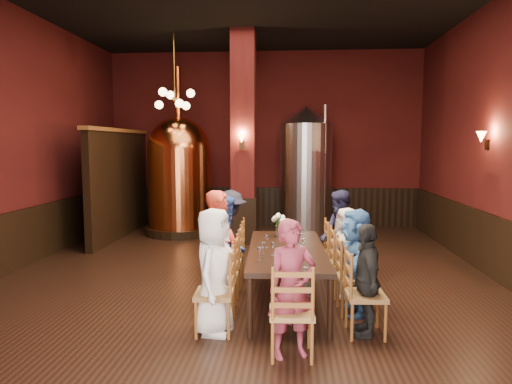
# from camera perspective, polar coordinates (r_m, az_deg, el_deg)

# --- Properties ---
(room) EXTENTS (10.00, 10.02, 4.50)m
(room) POSITION_cam_1_polar(r_m,az_deg,el_deg) (6.96, -1.52, 6.97)
(room) COLOR black
(room) RESTS_ON ground
(wainscot_right) EXTENTS (0.08, 9.90, 1.00)m
(wainscot_right) POSITION_cam_1_polar(r_m,az_deg,el_deg) (7.82, 29.02, -6.81)
(wainscot_right) COLOR black
(wainscot_right) RESTS_ON ground
(wainscot_back) EXTENTS (7.90, 0.08, 1.00)m
(wainscot_back) POSITION_cam_1_polar(r_m,az_deg,el_deg) (12.02, 0.95, -1.80)
(wainscot_back) COLOR black
(wainscot_back) RESTS_ON ground
(wainscot_left) EXTENTS (0.08, 9.90, 1.00)m
(wainscot_left) POSITION_cam_1_polar(r_m,az_deg,el_deg) (8.51, -29.19, -5.82)
(wainscot_left) COLOR black
(wainscot_left) RESTS_ON ground
(column) EXTENTS (0.58, 0.58, 4.50)m
(column) POSITION_cam_1_polar(r_m,az_deg,el_deg) (9.78, -1.57, 6.70)
(column) COLOR #4D1310
(column) RESTS_ON ground
(partition) EXTENTS (0.22, 3.50, 2.40)m
(partition) POSITION_cam_1_polar(r_m,az_deg,el_deg) (10.90, -16.68, 0.85)
(partition) COLOR black
(partition) RESTS_ON ground
(pendant_cluster) EXTENTS (0.90, 0.90, 1.70)m
(pendant_cluster) POSITION_cam_1_polar(r_m,az_deg,el_deg) (10.19, -10.12, 11.37)
(pendant_cluster) COLOR #A57226
(pendant_cluster) RESTS_ON room
(sconce_wall) EXTENTS (0.20, 0.20, 0.36)m
(sconce_wall) POSITION_cam_1_polar(r_m,az_deg,el_deg) (8.35, 26.95, 5.82)
(sconce_wall) COLOR black
(sconce_wall) RESTS_ON room
(sconce_column) EXTENTS (0.20, 0.20, 0.36)m
(sconce_column) POSITION_cam_1_polar(r_m,az_deg,el_deg) (9.48, -1.76, 6.41)
(sconce_column) COLOR black
(sconce_column) RESTS_ON column
(dining_table) EXTENTS (1.10, 2.44, 0.75)m
(dining_table) POSITION_cam_1_polar(r_m,az_deg,el_deg) (6.15, 3.87, -7.60)
(dining_table) COLOR black
(dining_table) RESTS_ON ground
(chair_0) EXTENTS (0.48, 0.48, 0.92)m
(chair_0) POSITION_cam_1_polar(r_m,az_deg,el_deg) (5.29, -5.26, -12.46)
(chair_0) COLOR #975726
(chair_0) RESTS_ON ground
(person_0) EXTENTS (0.55, 0.76, 1.43)m
(person_0) POSITION_cam_1_polar(r_m,az_deg,el_deg) (5.21, -5.28, -9.82)
(person_0) COLOR white
(person_0) RESTS_ON ground
(chair_1) EXTENTS (0.48, 0.48, 0.92)m
(chair_1) POSITION_cam_1_polar(r_m,az_deg,el_deg) (5.92, -4.43, -10.42)
(chair_1) COLOR #975726
(chair_1) RESTS_ON ground
(person_1) EXTENTS (0.51, 0.65, 1.56)m
(person_1) POSITION_cam_1_polar(r_m,az_deg,el_deg) (5.84, -4.46, -7.42)
(person_1) COLOR red
(person_1) RESTS_ON ground
(chair_2) EXTENTS (0.48, 0.48, 0.92)m
(chair_2) POSITION_cam_1_polar(r_m,az_deg,el_deg) (6.55, -3.78, -8.79)
(chair_2) COLOR #975726
(chair_2) RESTS_ON ground
(person_2) EXTENTS (0.43, 0.74, 1.44)m
(person_2) POSITION_cam_1_polar(r_m,az_deg,el_deg) (6.49, -3.80, -6.59)
(person_2) COLOR #2B4791
(person_2) RESTS_ON ground
(chair_3) EXTENTS (0.48, 0.48, 0.92)m
(chair_3) POSITION_cam_1_polar(r_m,az_deg,el_deg) (7.20, -3.25, -7.43)
(chair_3) COLOR #975726
(chair_3) RESTS_ON ground
(person_3) EXTENTS (0.60, 0.96, 1.42)m
(person_3) POSITION_cam_1_polar(r_m,az_deg,el_deg) (7.15, -3.26, -5.47)
(person_3) COLOR black
(person_3) RESTS_ON ground
(chair_4) EXTENTS (0.48, 0.48, 0.92)m
(chair_4) POSITION_cam_1_polar(r_m,az_deg,el_deg) (5.35, 13.56, -12.38)
(chair_4) COLOR #975726
(chair_4) RESTS_ON ground
(person_4) EXTENTS (0.35, 0.76, 1.27)m
(person_4) POSITION_cam_1_polar(r_m,az_deg,el_deg) (5.30, 13.61, -10.60)
(person_4) COLOR black
(person_4) RESTS_ON ground
(chair_5) EXTENTS (0.48, 0.48, 0.92)m
(chair_5) POSITION_cam_1_polar(r_m,az_deg,el_deg) (5.98, 12.26, -10.37)
(chair_5) COLOR #975726
(chair_5) RESTS_ON ground
(person_5) EXTENTS (0.47, 1.26, 1.34)m
(person_5) POSITION_cam_1_polar(r_m,az_deg,el_deg) (5.93, 12.30, -8.44)
(person_5) COLOR #3869AA
(person_5) RESTS_ON ground
(chair_6) EXTENTS (0.48, 0.48, 0.92)m
(chair_6) POSITION_cam_1_polar(r_m,az_deg,el_deg) (6.61, 11.23, -8.77)
(chair_6) COLOR #975726
(chair_6) RESTS_ON ground
(person_6) EXTENTS (0.58, 0.71, 1.25)m
(person_6) POSITION_cam_1_polar(r_m,az_deg,el_deg) (6.57, 11.26, -7.36)
(person_6) COLOR #C0B2A9
(person_6) RESTS_ON ground
(chair_7) EXTENTS (0.48, 0.48, 0.92)m
(chair_7) POSITION_cam_1_polar(r_m,az_deg,el_deg) (7.25, 10.38, -7.43)
(chair_7) COLOR #975726
(chair_7) RESTS_ON ground
(person_7) EXTENTS (0.52, 0.76, 1.43)m
(person_7) POSITION_cam_1_polar(r_m,az_deg,el_deg) (7.19, 10.42, -5.45)
(person_7) COLOR #1D1D3B
(person_7) RESTS_ON ground
(chair_8) EXTENTS (0.48, 0.48, 0.92)m
(chair_8) POSITION_cam_1_polar(r_m,az_deg,el_deg) (4.73, 4.48, -14.71)
(chair_8) COLOR #975726
(chair_8) RESTS_ON ground
(person_8) EXTENTS (0.60, 0.50, 1.40)m
(person_8) POSITION_cam_1_polar(r_m,az_deg,el_deg) (4.65, 4.50, -11.96)
(person_8) COLOR maroon
(person_8) RESTS_ON ground
(copper_kettle) EXTENTS (1.65, 1.65, 3.91)m
(copper_kettle) POSITION_cam_1_polar(r_m,az_deg,el_deg) (10.93, -9.54, 2.21)
(copper_kettle) COLOR black
(copper_kettle) RESTS_ON ground
(steel_vessel) EXTENTS (1.56, 1.56, 3.03)m
(steel_vessel) POSITION_cam_1_polar(r_m,az_deg,el_deg) (11.08, 6.24, 2.78)
(steel_vessel) COLOR #B2B2B7
(steel_vessel) RESTS_ON ground
(rose_vase) EXTENTS (0.21, 0.21, 0.36)m
(rose_vase) POSITION_cam_1_polar(r_m,az_deg,el_deg) (6.81, 2.90, -3.68)
(rose_vase) COLOR white
(rose_vase) RESTS_ON dining_table
(wine_glass_0) EXTENTS (0.07, 0.07, 0.17)m
(wine_glass_0) POSITION_cam_1_polar(r_m,az_deg,el_deg) (5.96, 5.97, -6.59)
(wine_glass_0) COLOR white
(wine_glass_0) RESTS_ON dining_table
(wine_glass_1) EXTENTS (0.07, 0.07, 0.17)m
(wine_glass_1) POSITION_cam_1_polar(r_m,az_deg,el_deg) (6.14, 1.35, -6.20)
(wine_glass_1) COLOR white
(wine_glass_1) RESTS_ON dining_table
(wine_glass_2) EXTENTS (0.07, 0.07, 0.17)m
(wine_glass_2) POSITION_cam_1_polar(r_m,az_deg,el_deg) (5.40, 5.57, -7.93)
(wine_glass_2) COLOR white
(wine_glass_2) RESTS_ON dining_table
(wine_glass_3) EXTENTS (0.07, 0.07, 0.17)m
(wine_glass_3) POSITION_cam_1_polar(r_m,az_deg,el_deg) (5.44, 0.43, -7.81)
(wine_glass_3) COLOR white
(wine_glass_3) RESTS_ON dining_table
(wine_glass_4) EXTENTS (0.07, 0.07, 0.17)m
(wine_glass_4) POSITION_cam_1_polar(r_m,az_deg,el_deg) (6.28, 5.67, -5.94)
(wine_glass_4) COLOR white
(wine_glass_4) RESTS_ON dining_table
(wine_glass_5) EXTENTS (0.07, 0.07, 0.17)m
(wine_glass_5) POSITION_cam_1_polar(r_m,az_deg,el_deg) (5.70, 2.15, -7.16)
(wine_glass_5) COLOR white
(wine_glass_5) RESTS_ON dining_table
(wine_glass_6) EXTENTS (0.07, 0.07, 0.17)m
(wine_glass_6) POSITION_cam_1_polar(r_m,az_deg,el_deg) (5.19, 6.28, -8.52)
(wine_glass_6) COLOR white
(wine_glass_6) RESTS_ON dining_table
(wine_glass_7) EXTENTS (0.07, 0.07, 0.17)m
(wine_glass_7) POSITION_cam_1_polar(r_m,az_deg,el_deg) (5.69, 0.87, -7.19)
(wine_glass_7) COLOR white
(wine_glass_7) RESTS_ON dining_table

